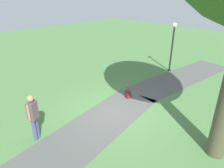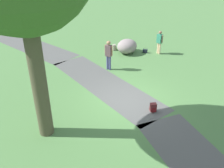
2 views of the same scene
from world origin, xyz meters
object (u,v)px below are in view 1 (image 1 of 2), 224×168
object	(u,v)px
man_near_boulder	(33,114)
spare_backpack_on_lawn	(128,94)
lamp_post	(173,42)
frisbee_on_grass	(105,66)

from	to	relation	value
man_near_boulder	spare_backpack_on_lawn	world-z (taller)	man_near_boulder
lamp_post	man_near_boulder	bearing A→B (deg)	2.45
spare_backpack_on_lawn	frisbee_on_grass	xyz separation A→B (m)	(-2.36, -4.36, -0.18)
lamp_post	spare_backpack_on_lawn	distance (m)	5.22
lamp_post	frisbee_on_grass	world-z (taller)	lamp_post
lamp_post	frisbee_on_grass	xyz separation A→B (m)	(2.51, -3.75, -1.97)
spare_backpack_on_lawn	frisbee_on_grass	world-z (taller)	spare_backpack_on_lawn
frisbee_on_grass	lamp_post	bearing A→B (deg)	123.73
lamp_post	man_near_boulder	size ratio (longest dim) A/B	1.75
spare_backpack_on_lawn	man_near_boulder	bearing A→B (deg)	-2.33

